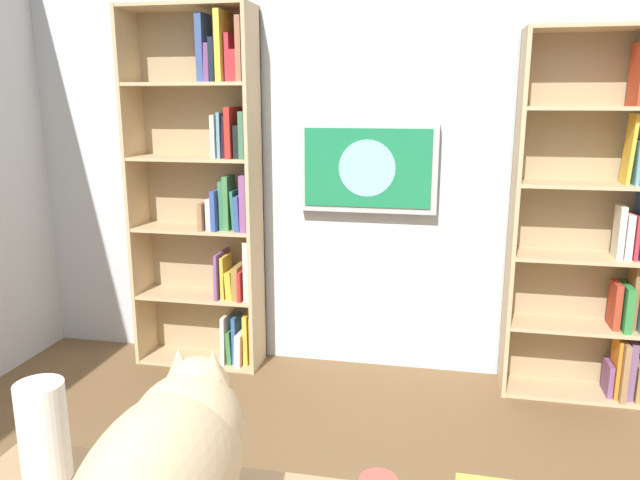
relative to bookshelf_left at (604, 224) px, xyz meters
name	(u,v)px	position (x,y,z in m)	size (l,w,h in m)	color
wall_back	(383,147)	(1.20, -0.17, 0.37)	(4.52, 0.06, 2.70)	silver
bookshelf_left	(604,224)	(0.00, 0.00, 0.00)	(0.77, 0.28, 1.98)	tan
bookshelf_right	(211,192)	(2.21, 0.00, 0.11)	(0.77, 0.28, 2.14)	tan
wall_mounted_tv	(368,168)	(1.28, -0.08, 0.26)	(0.80, 0.07, 0.52)	#B7B7BC
cat	(169,467)	(1.34, 2.45, -0.04)	(0.26, 0.67, 0.35)	#D1B284
paper_towel_roll	(43,432)	(1.72, 2.30, -0.10)	(0.11, 0.11, 0.24)	white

